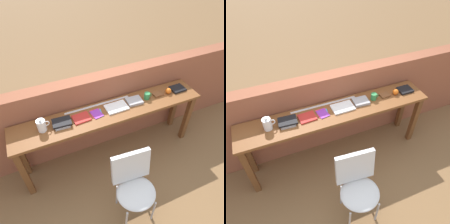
# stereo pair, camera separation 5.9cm
# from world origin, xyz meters

# --- Properties ---
(ground_plane) EXTENTS (40.00, 40.00, 0.00)m
(ground_plane) POSITION_xyz_m (0.00, 0.00, 0.00)
(ground_plane) COLOR brown
(brick_wall_back) EXTENTS (6.00, 0.20, 1.20)m
(brick_wall_back) POSITION_xyz_m (0.00, 0.64, 0.60)
(brick_wall_back) COLOR #935138
(brick_wall_back) RESTS_ON ground
(sideboard) EXTENTS (2.50, 0.44, 0.88)m
(sideboard) POSITION_xyz_m (0.00, 0.30, 0.74)
(sideboard) COLOR brown
(sideboard) RESTS_ON ground
(chair_white_moulded) EXTENTS (0.48, 0.49, 0.89)m
(chair_white_moulded) POSITION_xyz_m (-0.08, -0.55, 0.53)
(chair_white_moulded) COLOR silver
(chair_white_moulded) RESTS_ON ground
(pitcher_white) EXTENTS (0.14, 0.10, 0.18)m
(pitcher_white) POSITION_xyz_m (-0.84, 0.31, 0.96)
(pitcher_white) COLOR white
(pitcher_white) RESTS_ON sideboard
(book_stack_leftmost) EXTENTS (0.23, 0.18, 0.05)m
(book_stack_leftmost) POSITION_xyz_m (-0.62, 0.31, 0.91)
(book_stack_leftmost) COLOR #9E9EA3
(book_stack_leftmost) RESTS_ON sideboard
(magazine_cycling) EXTENTS (0.22, 0.18, 0.02)m
(magazine_cycling) POSITION_xyz_m (-0.38, 0.31, 0.89)
(magazine_cycling) COLOR red
(magazine_cycling) RESTS_ON sideboard
(pamphlet_pile_colourful) EXTENTS (0.15, 0.18, 0.01)m
(pamphlet_pile_colourful) POSITION_xyz_m (-0.18, 0.32, 0.88)
(pamphlet_pile_colourful) COLOR #3399D8
(pamphlet_pile_colourful) RESTS_ON sideboard
(book_open_centre) EXTENTS (0.29, 0.20, 0.02)m
(book_open_centre) POSITION_xyz_m (0.09, 0.32, 0.89)
(book_open_centre) COLOR white
(book_open_centre) RESTS_ON sideboard
(book_grey_hardcover) EXTENTS (0.21, 0.17, 0.03)m
(book_grey_hardcover) POSITION_xyz_m (0.36, 0.33, 0.90)
(book_grey_hardcover) COLOR #9E9EA3
(book_grey_hardcover) RESTS_ON sideboard
(mug) EXTENTS (0.11, 0.08, 0.09)m
(mug) POSITION_xyz_m (0.55, 0.33, 0.92)
(mug) COLOR #338C4C
(mug) RESTS_ON sideboard
(leather_journal_brown) EXTENTS (0.14, 0.11, 0.02)m
(leather_journal_brown) POSITION_xyz_m (0.72, 0.33, 0.89)
(leather_journal_brown) COLOR brown
(leather_journal_brown) RESTS_ON sideboard
(sports_ball_small) EXTENTS (0.08, 0.08, 0.08)m
(sports_ball_small) POSITION_xyz_m (0.87, 0.31, 0.92)
(sports_ball_small) COLOR orange
(sports_ball_small) RESTS_ON sideboard
(book_repair_rightmost) EXTENTS (0.20, 0.17, 0.03)m
(book_repair_rightmost) POSITION_xyz_m (1.04, 0.33, 0.89)
(book_repair_rightmost) COLOR black
(book_repair_rightmost) RESTS_ON sideboard
(ruler_metal_back_edge) EXTENTS (0.88, 0.03, 0.00)m
(ruler_metal_back_edge) POSITION_xyz_m (-0.11, 0.47, 0.88)
(ruler_metal_back_edge) COLOR silver
(ruler_metal_back_edge) RESTS_ON sideboard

